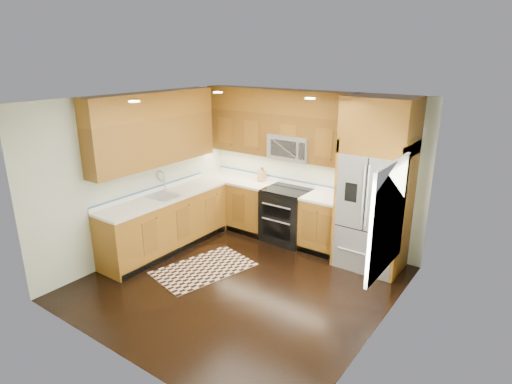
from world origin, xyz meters
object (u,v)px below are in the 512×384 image
Objects in this scene: range at (286,215)px; refrigerator at (375,185)px; rug at (204,268)px; knife_block at (262,175)px; utensil_crock at (343,193)px.

range is 1.76m from refrigerator.
rug is 5.67× the size of knife_block.
rug is at bearing -84.27° from knife_block.
range is 0.65× the size of rug.
knife_block is at bearing 164.52° from range.
refrigerator reaches higher than utensil_crock.
refrigerator is at bearing -1.40° from range.
utensil_crock is at bearing 63.60° from rug.
knife_block is 1.65m from utensil_crock.
refrigerator is 10.08× the size of knife_block.
refrigerator is at bearing 52.87° from rug.
utensil_crock is at bearing 170.21° from refrigerator.
refrigerator is at bearing -9.79° from utensil_crock.
knife_block is (-0.64, 0.18, 0.58)m from range.
knife_block is at bearing 174.38° from refrigerator.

